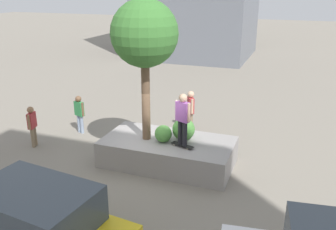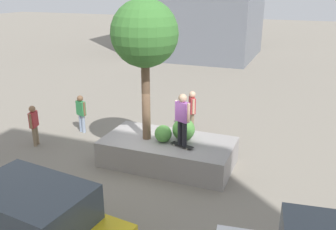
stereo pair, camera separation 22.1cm
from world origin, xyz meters
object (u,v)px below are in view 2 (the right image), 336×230
Objects in this scene: pedestrian_crossing at (81,111)px; bystander_watching at (192,108)px; planter_ledge at (168,152)px; passerby_with_bag at (34,123)px; skateboarder at (182,116)px; taxi_cab at (28,228)px; skateboard at (182,145)px; plaza_tree at (145,35)px.

pedestrian_crossing is 4.59m from bystander_watching.
planter_ledge is 5.34m from passerby_with_bag.
pedestrian_crossing is at bearing -116.78° from passerby_with_bag.
passerby_with_bag is at bearing 4.43° from planter_ledge.
skateboarder is 5.61m from taxi_cab.
skateboard is at bearing 0.00° from skateboarder.
pedestrian_crossing reaches higher than passerby_with_bag.
taxi_cab is 7.87m from pedestrian_crossing.
skateboarder is at bearing -106.14° from taxi_cab.
passerby_with_bag is 6.25m from bystander_watching.
skateboard is at bearing -179.48° from passerby_with_bag.
taxi_cab is at bearing 116.38° from pedestrian_crossing.
plaza_tree is 5.74m from passerby_with_bag.
passerby_with_bag is 1.00× the size of pedestrian_crossing.
taxi_cab is (0.91, 5.67, 0.59)m from planter_ledge.
skateboard is 5.53m from taxi_cab.
taxi_cab is 6.86m from passerby_with_bag.
planter_ledge is at bearing 162.66° from pedestrian_crossing.
skateboarder reaches higher than skateboard.
skateboard is 0.18× the size of taxi_cab.
pedestrian_crossing is (4.41, -1.38, 0.48)m from planter_ledge.
planter_ledge is at bearing -175.57° from passerby_with_bag.
skateboarder reaches higher than taxi_cab.
skateboard is 0.47× the size of bystander_watching.
bystander_watching reaches higher than skateboard.
bystander_watching is at bearing -145.51° from passerby_with_bag.
planter_ledge is 2.56× the size of skateboarder.
bystander_watching is (-4.25, -1.75, 0.09)m from pedestrian_crossing.
taxi_cab is (1.54, 5.32, -0.92)m from skateboarder.
skateboarder is at bearing 102.72° from bystander_watching.
plaza_tree reaches higher than pedestrian_crossing.
planter_ledge is at bearing -29.63° from skateboarder.
taxi_cab reaches higher than skateboard.
pedestrian_crossing reaches higher than skateboard.
skateboarder is 5.42m from pedestrian_crossing.
bystander_watching is (0.16, -3.13, 0.57)m from planter_ledge.
plaza_tree is 1.01× the size of taxi_cab.
skateboarder is 1.08× the size of pedestrian_crossing.
pedestrian_crossing is (5.03, -1.73, -0.02)m from skateboard.
plaza_tree is 3.70m from skateboard.
pedestrian_crossing is at bearing -22.25° from plaza_tree.
passerby_with_bag is 2.00m from pedestrian_crossing.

